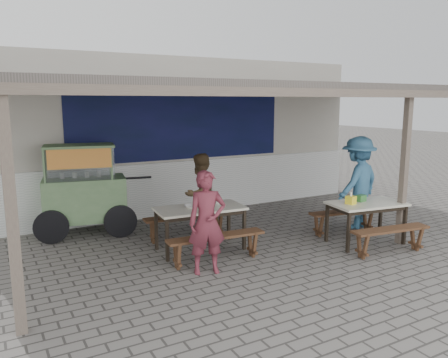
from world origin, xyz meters
TOP-DOWN VIEW (x-y plane):
  - ground at (0.00, 0.00)m, footprint 60.00×60.00m
  - back_wall at (-0.00, 3.58)m, footprint 9.00×1.28m
  - warung_roof at (0.02, 0.90)m, footprint 9.00×4.21m
  - table_left at (-0.96, 0.52)m, footprint 1.55×0.86m
  - bench_left_street at (-1.01, -0.16)m, footprint 1.61×0.40m
  - bench_left_wall at (-0.90, 1.20)m, footprint 1.61×0.40m
  - table_right at (1.80, -0.60)m, footprint 1.42×0.93m
  - bench_right_street at (1.71, -1.23)m, footprint 1.45×0.48m
  - bench_right_wall at (1.89, 0.03)m, footprint 1.45×0.48m
  - vendor_cart at (-2.50, 2.38)m, footprint 2.23×1.13m
  - patron_street_side at (-1.31, -0.45)m, footprint 0.64×0.50m
  - patron_wall_side at (-0.52, 1.42)m, footprint 0.93×0.84m
  - patron_right_table at (2.42, 0.22)m, footprint 1.33×0.97m
  - tissue_box at (1.47, -0.54)m, footprint 0.17×0.17m
  - donation_box at (1.78, -0.48)m, footprint 0.19×0.15m
  - condiment_jar at (-0.56, 0.61)m, footprint 0.09×0.09m
  - condiment_bowl at (-1.11, 0.60)m, footprint 0.24×0.24m

SIDE VIEW (x-z plane):
  - ground at x=0.00m, z-range 0.00..0.00m
  - bench_right_street at x=1.71m, z-range 0.11..0.56m
  - bench_right_wall at x=1.89m, z-range 0.11..0.56m
  - bench_left_street at x=-1.01m, z-range 0.12..0.57m
  - bench_left_wall at x=-0.90m, z-range 0.12..0.57m
  - table_right at x=1.80m, z-range 0.30..1.05m
  - table_left at x=-0.96m, z-range 0.30..1.05m
  - patron_street_side at x=-1.31m, z-range 0.00..1.54m
  - condiment_bowl at x=-1.11m, z-range 0.75..0.80m
  - patron_wall_side at x=-0.52m, z-range 0.00..1.55m
  - condiment_jar at x=-0.56m, z-range 0.75..0.85m
  - donation_box at x=1.78m, z-range 0.75..0.87m
  - tissue_box at x=1.47m, z-range 0.75..0.89m
  - patron_right_table at x=2.42m, z-range 0.00..1.85m
  - vendor_cart at x=-2.50m, z-range 0.08..1.81m
  - back_wall at x=0.00m, z-range -0.03..3.47m
  - warung_roof at x=0.02m, z-range 1.31..4.12m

